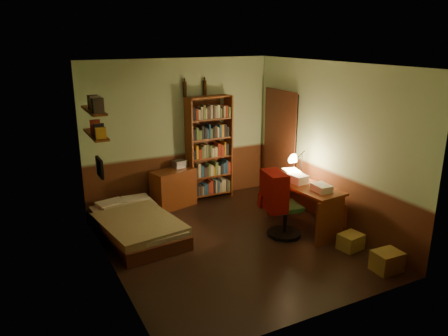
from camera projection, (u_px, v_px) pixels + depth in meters
name	position (u px, v px, depth m)	size (l,w,h in m)	color
floor	(232.00, 243.00, 6.52)	(3.50, 4.00, 0.02)	black
ceiling	(233.00, 64.00, 5.76)	(3.50, 4.00, 0.02)	silver
wall_back	(179.00, 132.00, 7.85)	(3.50, 0.02, 2.60)	#9EB88D
wall_left	(106.00, 177.00, 5.37)	(0.02, 4.00, 2.60)	#9EB88D
wall_right	(330.00, 145.00, 6.91)	(0.02, 4.00, 2.60)	#9EB88D
wall_front	(326.00, 207.00, 4.43)	(3.50, 0.02, 2.60)	#9EB88D
doorway	(281.00, 146.00, 8.09)	(0.06, 0.90, 2.00)	black
door_trim	(279.00, 146.00, 8.07)	(0.02, 0.98, 2.08)	#441F12
bed	(135.00, 219.00, 6.70)	(0.98, 1.83, 0.54)	olive
dresser	(173.00, 188.00, 7.82)	(0.77, 0.38, 0.68)	#622B12
mini_stereo	(180.00, 164.00, 7.89)	(0.24, 0.18, 0.13)	#B2B2B7
bookshelf	(209.00, 149.00, 8.04)	(0.83, 0.26, 1.93)	#622B12
bottle_left	(185.00, 89.00, 7.63)	(0.07, 0.07, 0.27)	black
bottle_right	(205.00, 88.00, 7.80)	(0.07, 0.07, 0.27)	black
desk	(302.00, 206.00, 6.96)	(0.56, 1.36, 0.73)	#622B12
paper_stack	(292.00, 174.00, 7.17)	(0.23, 0.32, 0.13)	silver
desk_lamp	(302.00, 157.00, 7.27)	(0.18, 0.18, 0.61)	black
office_chair	(286.00, 205.00, 6.62)	(0.51, 0.45, 1.01)	#2E6031
red_jacket	(273.00, 155.00, 6.34)	(0.27, 0.49, 0.58)	maroon
wall_shelf_lower	(96.00, 135.00, 6.27)	(0.20, 0.90, 0.03)	#622B12
wall_shelf_upper	(94.00, 110.00, 6.17)	(0.20, 0.90, 0.03)	#622B12
framed_picture	(100.00, 168.00, 5.92)	(0.04, 0.32, 0.26)	black
cardboard_box_a	(387.00, 261.00, 5.71)	(0.36, 0.29, 0.27)	olive
cardboard_box_b	(351.00, 242.00, 6.30)	(0.32, 0.27, 0.23)	olive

